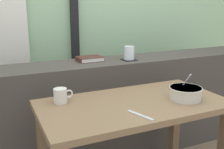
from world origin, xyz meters
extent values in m
cube|color=#423D38|center=(0.00, 0.55, 0.41)|extent=(2.80, 0.36, 0.82)
cube|color=brown|center=(0.41, 0.20, 0.33)|extent=(0.06, 0.06, 0.66)
cube|color=#846647|center=(-0.09, -0.04, 0.67)|extent=(1.09, 0.58, 0.03)
cube|color=black|center=(0.17, 0.50, 0.82)|extent=(0.10, 0.10, 0.00)
cylinder|color=white|center=(0.17, 0.50, 0.88)|extent=(0.08, 0.08, 0.10)
cylinder|color=orange|center=(0.17, 0.50, 0.86)|extent=(0.07, 0.07, 0.07)
cube|color=#47231E|center=(-0.12, 0.60, 0.82)|extent=(0.19, 0.15, 0.00)
cube|color=silver|center=(-0.12, 0.60, 0.83)|extent=(0.18, 0.14, 0.03)
cube|color=#47231E|center=(-0.12, 0.60, 0.85)|extent=(0.19, 0.15, 0.00)
cube|color=#47231E|center=(-0.22, 0.60, 0.83)|extent=(0.01, 0.14, 0.03)
cylinder|color=beige|center=(0.21, -0.12, 0.73)|extent=(0.18, 0.18, 0.07)
cylinder|color=beige|center=(0.21, -0.12, 0.76)|extent=(0.19, 0.19, 0.01)
cylinder|color=#B27038|center=(0.21, -0.12, 0.72)|extent=(0.16, 0.16, 0.05)
cylinder|color=silver|center=(0.23, -0.10, 0.78)|extent=(0.02, 0.11, 0.14)
ellipsoid|color=silver|center=(0.23, -0.08, 0.74)|extent=(0.03, 0.05, 0.01)
cube|color=silver|center=(-0.16, -0.22, 0.69)|extent=(0.07, 0.17, 0.01)
cylinder|color=silver|center=(-0.48, 0.13, 0.73)|extent=(0.08, 0.08, 0.08)
torus|color=silver|center=(-0.43, 0.13, 0.74)|extent=(0.05, 0.01, 0.05)
camera|label=1|loc=(-0.82, -1.32, 1.24)|focal=43.37mm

